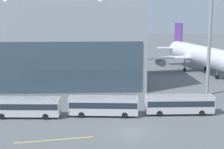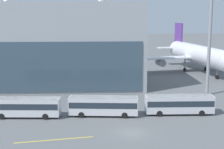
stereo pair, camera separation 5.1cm
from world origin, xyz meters
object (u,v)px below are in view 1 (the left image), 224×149
airliner_at_gate_far (198,54)px  shuttle_bus_1 (103,105)px  shuttle_bus_0 (25,106)px  floodlight_mast (210,29)px  airliner_at_gate_near (15,56)px  shuttle_bus_2 (179,103)px

airliner_at_gate_far → shuttle_bus_1: (-28.35, -40.96, -3.23)m
shuttle_bus_0 → floodlight_mast: (35.04, 13.50, 11.85)m
floodlight_mast → airliner_at_gate_near: bearing=152.4°
shuttle_bus_2 → airliner_at_gate_near: bearing=135.3°
shuttle_bus_2 → floodlight_mast: size_ratio=0.49×
shuttle_bus_1 → floodlight_mast: 28.47m
airliner_at_gate_far → floodlight_mast: 29.51m
shuttle_bus_0 → shuttle_bus_2: 25.82m
airliner_at_gate_far → shuttle_bus_2: (-15.45, -40.71, -3.23)m
airliner_at_gate_near → shuttle_bus_0: bearing=4.1°
airliner_at_gate_near → floodlight_mast: (44.77, -23.37, 8.32)m
airliner_at_gate_near → shuttle_bus_1: size_ratio=3.07×
shuttle_bus_0 → shuttle_bus_2: (25.81, 0.32, 0.00)m
airliner_at_gate_far → floodlight_mast: floodlight_mast is taller
floodlight_mast → shuttle_bus_0: bearing=-158.9°
shuttle_bus_1 → shuttle_bus_0: bearing=-174.5°
shuttle_bus_2 → floodlight_mast: 19.98m
airliner_at_gate_near → shuttle_bus_0: 38.29m
shuttle_bus_1 → shuttle_bus_2: (12.91, 0.25, 0.00)m
airliner_at_gate_far → shuttle_bus_0: (-41.26, -41.03, -3.23)m
shuttle_bus_2 → shuttle_bus_0: bearing=-178.2°
shuttle_bus_1 → airliner_at_gate_far: bearing=60.5°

